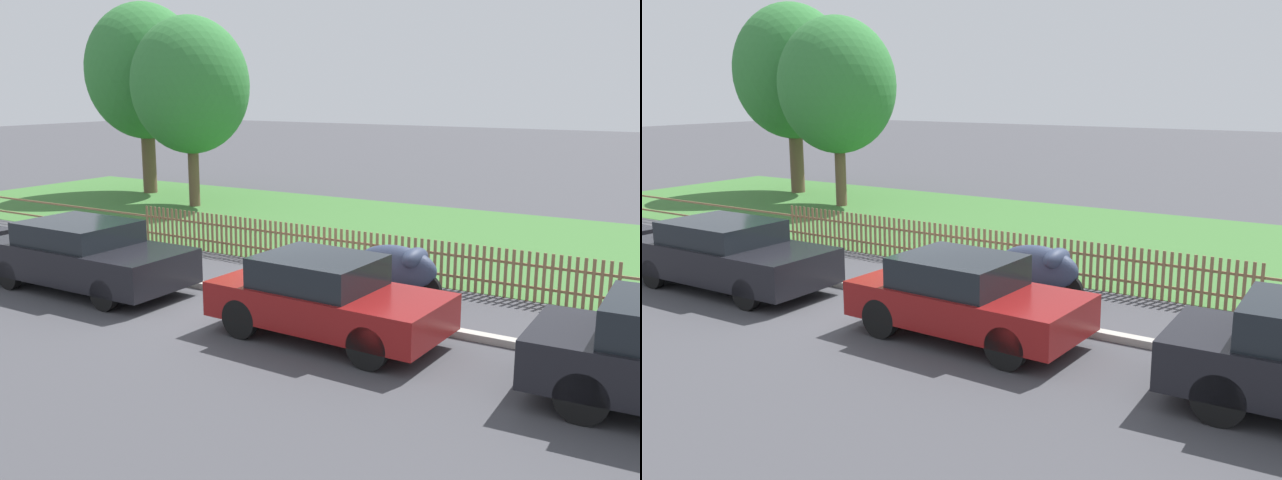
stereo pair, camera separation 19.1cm
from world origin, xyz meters
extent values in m
plane|color=#424247|center=(0.00, 0.00, 0.00)|extent=(120.00, 120.00, 0.00)
cube|color=#B2ADA3|center=(0.00, 0.10, 0.06)|extent=(35.05, 0.20, 0.12)
cube|color=#3D7033|center=(0.00, 7.33, 0.01)|extent=(35.05, 9.33, 0.01)
cube|color=olive|center=(0.00, 2.69, 0.27)|extent=(35.05, 0.03, 0.05)
cube|color=olive|center=(0.00, 2.69, 0.70)|extent=(35.05, 0.03, 0.05)
cube|color=olive|center=(-5.75, 2.66, 0.49)|extent=(0.06, 0.03, 0.97)
cube|color=olive|center=(-5.61, 2.66, 0.49)|extent=(0.06, 0.03, 0.97)
cube|color=olive|center=(-5.46, 2.66, 0.49)|extent=(0.06, 0.03, 0.97)
cube|color=olive|center=(-5.32, 2.66, 0.49)|extent=(0.06, 0.03, 0.97)
cube|color=olive|center=(-5.17, 2.66, 0.49)|extent=(0.06, 0.03, 0.97)
cube|color=olive|center=(-5.02, 2.66, 0.49)|extent=(0.06, 0.03, 0.97)
cube|color=olive|center=(-4.88, 2.66, 0.49)|extent=(0.06, 0.03, 0.97)
cube|color=olive|center=(-4.73, 2.66, 0.49)|extent=(0.06, 0.03, 0.97)
cube|color=olive|center=(-4.59, 2.66, 0.49)|extent=(0.06, 0.03, 0.97)
cube|color=olive|center=(-4.44, 2.66, 0.49)|extent=(0.06, 0.03, 0.97)
cube|color=olive|center=(-4.30, 2.66, 0.49)|extent=(0.06, 0.03, 0.97)
cube|color=olive|center=(-4.15, 2.66, 0.49)|extent=(0.06, 0.03, 0.97)
cube|color=olive|center=(-4.00, 2.66, 0.49)|extent=(0.06, 0.03, 0.97)
cube|color=olive|center=(-3.86, 2.66, 0.49)|extent=(0.06, 0.03, 0.97)
cube|color=olive|center=(-3.71, 2.66, 0.49)|extent=(0.06, 0.03, 0.97)
cube|color=olive|center=(-3.57, 2.66, 0.49)|extent=(0.06, 0.03, 0.97)
cube|color=olive|center=(-3.42, 2.66, 0.49)|extent=(0.06, 0.03, 0.97)
cube|color=olive|center=(-3.28, 2.66, 0.49)|extent=(0.06, 0.03, 0.97)
cube|color=olive|center=(-3.13, 2.66, 0.49)|extent=(0.06, 0.03, 0.97)
cube|color=olive|center=(-2.99, 2.66, 0.49)|extent=(0.06, 0.03, 0.97)
cube|color=olive|center=(-2.84, 2.66, 0.49)|extent=(0.06, 0.03, 0.97)
cube|color=olive|center=(-2.69, 2.66, 0.49)|extent=(0.06, 0.03, 0.97)
cube|color=olive|center=(-2.55, 2.66, 0.49)|extent=(0.06, 0.03, 0.97)
cube|color=olive|center=(-2.40, 2.66, 0.49)|extent=(0.06, 0.03, 0.97)
cube|color=olive|center=(-2.26, 2.66, 0.49)|extent=(0.06, 0.03, 0.97)
cube|color=olive|center=(-2.11, 2.66, 0.49)|extent=(0.06, 0.03, 0.97)
cube|color=olive|center=(-1.97, 2.66, 0.49)|extent=(0.06, 0.03, 0.97)
cube|color=olive|center=(-1.82, 2.66, 0.49)|extent=(0.06, 0.03, 0.97)
cube|color=olive|center=(-1.67, 2.66, 0.49)|extent=(0.06, 0.03, 0.97)
cube|color=olive|center=(-1.53, 2.66, 0.49)|extent=(0.06, 0.03, 0.97)
cube|color=olive|center=(-1.38, 2.66, 0.49)|extent=(0.06, 0.03, 0.97)
cube|color=olive|center=(-1.24, 2.66, 0.49)|extent=(0.06, 0.03, 0.97)
cube|color=olive|center=(-1.09, 2.66, 0.49)|extent=(0.06, 0.03, 0.97)
cube|color=olive|center=(-0.95, 2.66, 0.49)|extent=(0.06, 0.03, 0.97)
cube|color=olive|center=(-0.80, 2.66, 0.49)|extent=(0.06, 0.03, 0.97)
cube|color=olive|center=(-0.66, 2.66, 0.49)|extent=(0.06, 0.03, 0.97)
cube|color=olive|center=(-0.51, 2.66, 0.49)|extent=(0.06, 0.03, 0.97)
cube|color=olive|center=(-0.36, 2.66, 0.49)|extent=(0.06, 0.03, 0.97)
cube|color=olive|center=(-0.22, 2.66, 0.49)|extent=(0.06, 0.03, 0.97)
cube|color=olive|center=(-0.07, 2.66, 0.49)|extent=(0.06, 0.03, 0.97)
cube|color=olive|center=(0.07, 2.66, 0.49)|extent=(0.06, 0.03, 0.97)
cube|color=olive|center=(0.22, 2.66, 0.49)|extent=(0.06, 0.03, 0.97)
cube|color=olive|center=(0.36, 2.66, 0.49)|extent=(0.06, 0.03, 0.97)
cube|color=olive|center=(0.51, 2.66, 0.49)|extent=(0.06, 0.03, 0.97)
cube|color=olive|center=(0.66, 2.66, 0.49)|extent=(0.06, 0.03, 0.97)
cube|color=olive|center=(0.80, 2.66, 0.49)|extent=(0.06, 0.03, 0.97)
cube|color=olive|center=(0.95, 2.66, 0.49)|extent=(0.06, 0.03, 0.97)
cube|color=olive|center=(1.09, 2.66, 0.49)|extent=(0.06, 0.03, 0.97)
cube|color=olive|center=(1.24, 2.66, 0.49)|extent=(0.06, 0.03, 0.97)
cube|color=olive|center=(1.38, 2.66, 0.49)|extent=(0.06, 0.03, 0.97)
cube|color=olive|center=(1.53, 2.66, 0.49)|extent=(0.06, 0.03, 0.97)
cube|color=olive|center=(1.67, 2.66, 0.49)|extent=(0.06, 0.03, 0.97)
cube|color=olive|center=(1.82, 2.66, 0.49)|extent=(0.06, 0.03, 0.97)
cube|color=olive|center=(1.97, 2.66, 0.49)|extent=(0.06, 0.03, 0.97)
cube|color=olive|center=(2.11, 2.66, 0.49)|extent=(0.06, 0.03, 0.97)
cube|color=olive|center=(2.26, 2.66, 0.49)|extent=(0.06, 0.03, 0.97)
cube|color=olive|center=(2.40, 2.66, 0.49)|extent=(0.06, 0.03, 0.97)
cube|color=olive|center=(2.55, 2.66, 0.49)|extent=(0.06, 0.03, 0.97)
cube|color=olive|center=(2.69, 2.66, 0.49)|extent=(0.06, 0.03, 0.97)
cube|color=olive|center=(2.84, 2.66, 0.49)|extent=(0.06, 0.03, 0.97)
cube|color=olive|center=(2.99, 2.66, 0.49)|extent=(0.06, 0.03, 0.97)
cube|color=olive|center=(3.13, 2.66, 0.49)|extent=(0.06, 0.03, 0.97)
cube|color=olive|center=(3.28, 2.66, 0.49)|extent=(0.06, 0.03, 0.97)
cube|color=olive|center=(3.42, 2.66, 0.49)|extent=(0.06, 0.03, 0.97)
cube|color=olive|center=(3.57, 2.66, 0.49)|extent=(0.06, 0.03, 0.97)
cube|color=olive|center=(3.71, 2.66, 0.49)|extent=(0.06, 0.03, 0.97)
cube|color=olive|center=(3.86, 2.66, 0.49)|extent=(0.06, 0.03, 0.97)
cube|color=olive|center=(4.00, 2.66, 0.49)|extent=(0.06, 0.03, 0.97)
cube|color=olive|center=(4.15, 2.66, 0.49)|extent=(0.06, 0.03, 0.97)
cube|color=olive|center=(4.30, 2.66, 0.49)|extent=(0.06, 0.03, 0.97)
cube|color=olive|center=(4.44, 2.66, 0.49)|extent=(0.06, 0.03, 0.97)
cube|color=olive|center=(4.59, 2.66, 0.49)|extent=(0.06, 0.03, 0.97)
cube|color=olive|center=(4.73, 2.66, 0.49)|extent=(0.06, 0.03, 0.97)
cube|color=olive|center=(4.88, 2.66, 0.49)|extent=(0.06, 0.03, 0.97)
cube|color=olive|center=(5.02, 2.66, 0.49)|extent=(0.06, 0.03, 0.97)
cube|color=olive|center=(5.17, 2.66, 0.49)|extent=(0.06, 0.03, 0.97)
cube|color=olive|center=(5.32, 2.66, 0.49)|extent=(0.06, 0.03, 0.97)
cube|color=olive|center=(5.46, 2.66, 0.49)|extent=(0.06, 0.03, 0.97)
cube|color=olive|center=(5.61, 2.66, 0.49)|extent=(0.06, 0.03, 0.97)
cube|color=olive|center=(5.75, 2.66, 0.49)|extent=(0.06, 0.03, 0.97)
cube|color=black|center=(-3.57, -1.15, 0.59)|extent=(4.40, 1.85, 0.68)
cube|color=black|center=(-3.79, -1.15, 1.15)|extent=(2.12, 1.66, 0.44)
cylinder|color=black|center=(-2.21, -0.30, 0.29)|extent=(0.59, 0.14, 0.59)
cylinder|color=black|center=(-2.20, -1.98, 0.29)|extent=(0.59, 0.14, 0.59)
cylinder|color=black|center=(-4.93, -0.32, 0.29)|extent=(0.59, 0.14, 0.59)
cylinder|color=black|center=(-4.92, -2.00, 0.29)|extent=(0.59, 0.14, 0.59)
cube|color=maroon|center=(2.00, -1.08, 0.57)|extent=(3.87, 1.85, 0.57)
cube|color=black|center=(1.81, -1.08, 1.10)|extent=(1.88, 1.60, 0.49)
cylinder|color=black|center=(3.21, -0.34, 0.33)|extent=(0.66, 0.16, 0.66)
cylinder|color=black|center=(3.15, -1.91, 0.33)|extent=(0.66, 0.16, 0.66)
cylinder|color=black|center=(0.84, -0.26, 0.33)|extent=(0.66, 0.16, 0.66)
cylinder|color=black|center=(0.79, -1.83, 0.33)|extent=(0.66, 0.16, 0.66)
cylinder|color=black|center=(6.07, -0.46, 0.33)|extent=(0.67, 0.16, 0.67)
cylinder|color=black|center=(6.13, -2.05, 0.33)|extent=(0.67, 0.16, 0.67)
cylinder|color=black|center=(2.64, 1.35, 0.31)|extent=(0.62, 0.12, 0.61)
cylinder|color=black|center=(1.38, 1.40, 0.31)|extent=(0.62, 0.12, 0.61)
ellipsoid|color=#2D3851|center=(2.01, 1.37, 0.66)|extent=(1.69, 0.68, 0.83)
ellipsoid|color=#2D3851|center=(2.40, 1.36, 0.88)|extent=(0.41, 0.79, 0.38)
cylinder|color=brown|center=(-12.25, 9.27, 1.59)|extent=(0.52, 0.52, 3.18)
ellipsoid|color=#337A38|center=(-12.25, 9.27, 4.56)|extent=(4.34, 4.34, 4.99)
cylinder|color=brown|center=(-8.66, 7.76, 1.40)|extent=(0.37, 0.37, 2.80)
ellipsoid|color=#337A38|center=(-8.66, 7.76, 4.04)|extent=(3.91, 3.91, 4.49)
camera|label=1|loc=(7.64, -10.44, 3.97)|focal=40.00mm
camera|label=2|loc=(7.80, -10.34, 3.97)|focal=40.00mm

